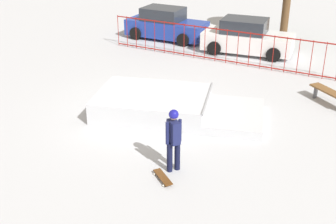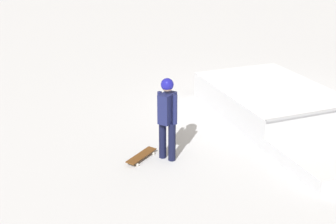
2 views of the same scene
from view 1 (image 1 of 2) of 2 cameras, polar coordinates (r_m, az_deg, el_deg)
The scene contains 8 objects.
ground_plane at distance 14.80m, azimuth -2.68°, elevation 0.17°, with size 60.00×60.00×0.00m, color #B7BABF.
skate_ramp at distance 14.40m, azimuth -0.15°, elevation 0.85°, with size 5.94×4.17×0.74m.
skater at distance 11.04m, azimuth 0.73°, elevation -3.10°, with size 0.44×0.39×1.73m.
skateboard at distance 11.13m, azimuth -0.67°, elevation -8.44°, with size 0.77×0.62×0.09m.
perimeter_fence at distance 19.50m, azimuth 6.89°, elevation 8.61°, with size 10.84×0.36×1.50m.
park_bench at distance 16.18m, azimuth 20.17°, elevation 2.20°, with size 1.53×1.27×0.48m.
parked_car_blue at distance 23.07m, azimuth -0.29°, elevation 11.23°, with size 4.19×2.10×1.60m.
parked_car_white at distance 20.99m, azimuth 10.18°, elevation 9.45°, with size 4.31×2.40×1.60m.
Camera 1 is at (7.35, -11.25, 6.20)m, focal length 47.02 mm.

